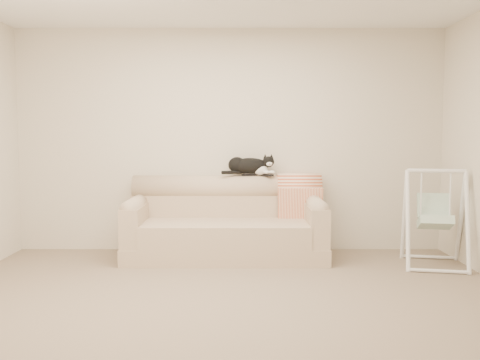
% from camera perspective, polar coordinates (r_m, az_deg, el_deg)
% --- Properties ---
extents(ground_plane, '(5.00, 5.00, 0.00)m').
position_cam_1_polar(ground_plane, '(4.53, -1.53, -12.81)').
color(ground_plane, '#7C6A59').
rests_on(ground_plane, ground).
extents(room_shell, '(5.04, 4.04, 2.60)m').
position_cam_1_polar(room_shell, '(4.31, -1.58, 6.88)').
color(room_shell, beige).
rests_on(room_shell, ground).
extents(sofa, '(2.20, 0.93, 0.90)m').
position_cam_1_polar(sofa, '(6.02, -1.52, -4.90)').
color(sofa, tan).
rests_on(sofa, ground).
extents(remote_a, '(0.18, 0.07, 0.03)m').
position_cam_1_polar(remote_a, '(6.19, 1.00, 0.59)').
color(remote_a, black).
rests_on(remote_a, sofa).
extents(remote_b, '(0.15, 0.16, 0.02)m').
position_cam_1_polar(remote_b, '(6.15, 2.91, 0.54)').
color(remote_b, black).
rests_on(remote_b, sofa).
extents(tuxedo_cat, '(0.62, 0.24, 0.24)m').
position_cam_1_polar(tuxedo_cat, '(6.18, 1.05, 1.54)').
color(tuxedo_cat, black).
rests_on(tuxedo_cat, sofa).
extents(throw_blanket, '(0.50, 0.38, 0.58)m').
position_cam_1_polar(throw_blanket, '(6.23, 6.31, -1.12)').
color(throw_blanket, '#BD4924').
rests_on(throw_blanket, sofa).
extents(baby_swing, '(0.74, 0.77, 1.03)m').
position_cam_1_polar(baby_swing, '(5.94, 20.06, -3.78)').
color(baby_swing, white).
rests_on(baby_swing, ground).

